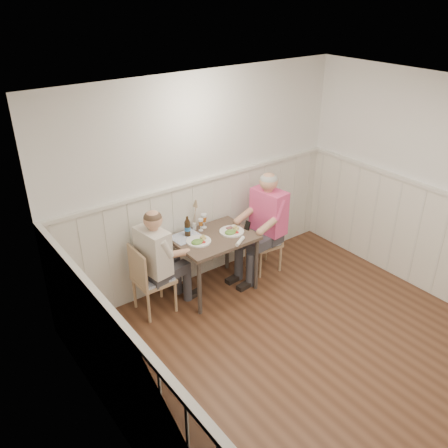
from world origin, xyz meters
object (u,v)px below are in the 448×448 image
chair_right (267,239)px  dining_table (214,244)px  man_in_pink (266,231)px  chair_left (149,277)px  diner_cream (158,269)px  beer_bottle (187,227)px  grass_vase (194,216)px

chair_right → dining_table: bearing=179.3°
dining_table → man_in_pink: man_in_pink is taller
dining_table → chair_right: size_ratio=1.18×
chair_left → diner_cream: 0.13m
dining_table → diner_cream: (-0.75, 0.06, -0.10)m
chair_right → beer_bottle: beer_bottle is taller
dining_table → man_in_pink: size_ratio=0.67×
man_in_pink → grass_vase: bearing=158.4°
dining_table → beer_bottle: bearing=140.4°
man_in_pink → diner_cream: bearing=175.9°
man_in_pink → beer_bottle: size_ratio=5.52×
chair_right → chair_left: size_ratio=0.92×
dining_table → grass_vase: size_ratio=2.30×
chair_left → grass_vase: size_ratio=2.10×
diner_cream → beer_bottle: bearing=15.6°
dining_table → chair_right: chair_right is taller
chair_right → man_in_pink: 0.18m
beer_bottle → grass_vase: bearing=29.9°
dining_table → man_in_pink: 0.78m
diner_cream → beer_bottle: (0.51, 0.14, 0.32)m
beer_bottle → grass_vase: 0.19m
diner_cream → chair_left: bearing=170.1°
dining_table → man_in_pink: (0.78, -0.05, -0.06)m
diner_cream → grass_vase: diner_cream is taller
dining_table → chair_left: (-0.85, 0.08, -0.18)m
chair_right → chair_left: 1.70m
man_in_pink → diner_cream: man_in_pink is taller
chair_left → diner_cream: (0.10, -0.02, 0.08)m
dining_table → chair_left: size_ratio=1.09×
chair_left → grass_vase: grass_vase is taller
chair_left → dining_table: bearing=-5.1°
chair_right → man_in_pink: size_ratio=0.56×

